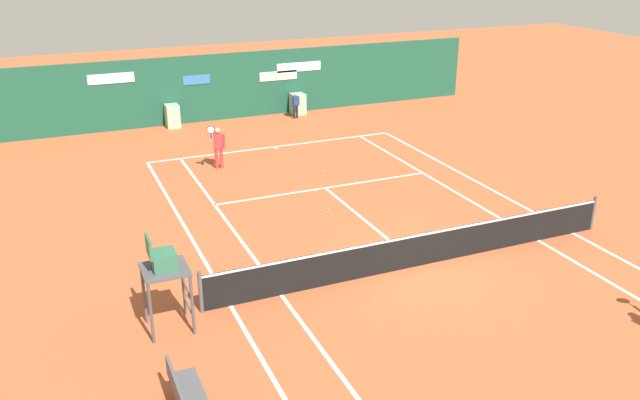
{
  "coord_description": "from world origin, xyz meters",
  "views": [
    {
      "loc": [
        -8.77,
        -13.56,
        8.32
      ],
      "look_at": [
        -1.4,
        3.6,
        0.8
      ],
      "focal_mm": 37.12,
      "sensor_mm": 36.0,
      "label": 1
    }
  ],
  "objects_px": {
    "player_on_baseline": "(218,144)",
    "ball_kid_centre_post": "(296,103)",
    "player_bench": "(185,392)",
    "tennis_ball_by_sideline": "(315,191)",
    "umpire_chair": "(164,267)",
    "tennis_ball_mid_court": "(325,171)",
    "tennis_ball_near_service_line": "(328,209)"
  },
  "relations": [
    {
      "from": "player_on_baseline",
      "to": "ball_kid_centre_post",
      "type": "height_order",
      "value": "player_on_baseline"
    },
    {
      "from": "player_bench",
      "to": "tennis_ball_by_sideline",
      "type": "xyz_separation_m",
      "value": [
        6.65,
        9.62,
        -0.48
      ]
    },
    {
      "from": "player_bench",
      "to": "player_on_baseline",
      "type": "bearing_deg",
      "value": 162.39
    },
    {
      "from": "umpire_chair",
      "to": "player_on_baseline",
      "type": "bearing_deg",
      "value": 159.02
    },
    {
      "from": "player_bench",
      "to": "tennis_ball_mid_court",
      "type": "xyz_separation_m",
      "value": [
        7.81,
        11.43,
        -0.48
      ]
    },
    {
      "from": "tennis_ball_mid_court",
      "to": "tennis_ball_near_service_line",
      "type": "height_order",
      "value": "same"
    },
    {
      "from": "player_bench",
      "to": "ball_kid_centre_post",
      "type": "xyz_separation_m",
      "value": [
        9.64,
        19.17,
        0.21
      ]
    },
    {
      "from": "player_bench",
      "to": "umpire_chair",
      "type": "bearing_deg",
      "value": 174.65
    },
    {
      "from": "ball_kid_centre_post",
      "to": "player_on_baseline",
      "type": "bearing_deg",
      "value": 41.54
    },
    {
      "from": "tennis_ball_mid_court",
      "to": "umpire_chair",
      "type": "bearing_deg",
      "value": -131.88
    },
    {
      "from": "umpire_chair",
      "to": "tennis_ball_near_service_line",
      "type": "bearing_deg",
      "value": 128.9
    },
    {
      "from": "ball_kid_centre_post",
      "to": "tennis_ball_mid_court",
      "type": "height_order",
      "value": "ball_kid_centre_post"
    },
    {
      "from": "umpire_chair",
      "to": "tennis_ball_by_sideline",
      "type": "distance_m",
      "value": 9.28
    },
    {
      "from": "ball_kid_centre_post",
      "to": "tennis_ball_mid_court",
      "type": "distance_m",
      "value": 7.99
    },
    {
      "from": "player_on_baseline",
      "to": "ball_kid_centre_post",
      "type": "distance_m",
      "value": 7.93
    },
    {
      "from": "umpire_chair",
      "to": "player_bench",
      "type": "distance_m",
      "value": 3.23
    },
    {
      "from": "player_on_baseline",
      "to": "tennis_ball_near_service_line",
      "type": "bearing_deg",
      "value": 126.87
    },
    {
      "from": "player_bench",
      "to": "player_on_baseline",
      "type": "relative_size",
      "value": 0.81
    },
    {
      "from": "player_on_baseline",
      "to": "tennis_ball_near_service_line",
      "type": "xyz_separation_m",
      "value": [
        2.17,
        -5.38,
        -0.92
      ]
    },
    {
      "from": "tennis_ball_by_sideline",
      "to": "tennis_ball_mid_court",
      "type": "relative_size",
      "value": 1.0
    },
    {
      "from": "player_on_baseline",
      "to": "player_bench",
      "type": "bearing_deg",
      "value": 87.33
    },
    {
      "from": "player_bench",
      "to": "tennis_ball_by_sideline",
      "type": "distance_m",
      "value": 11.71
    },
    {
      "from": "umpire_chair",
      "to": "player_on_baseline",
      "type": "xyz_separation_m",
      "value": [
        3.96,
        10.32,
        -0.59
      ]
    },
    {
      "from": "player_on_baseline",
      "to": "ball_kid_centre_post",
      "type": "xyz_separation_m",
      "value": [
        5.4,
        5.81,
        -0.23
      ]
    },
    {
      "from": "player_on_baseline",
      "to": "tennis_ball_mid_court",
      "type": "height_order",
      "value": "player_on_baseline"
    },
    {
      "from": "player_on_baseline",
      "to": "tennis_ball_by_sideline",
      "type": "xyz_separation_m",
      "value": [
        2.41,
        -3.74,
        -0.92
      ]
    },
    {
      "from": "umpire_chair",
      "to": "tennis_ball_near_service_line",
      "type": "height_order",
      "value": "umpire_chair"
    },
    {
      "from": "player_bench",
      "to": "tennis_ball_mid_court",
      "type": "distance_m",
      "value": 13.85
    },
    {
      "from": "player_bench",
      "to": "tennis_ball_by_sideline",
      "type": "bearing_deg",
      "value": 145.34
    },
    {
      "from": "umpire_chair",
      "to": "player_on_baseline",
      "type": "relative_size",
      "value": 1.27
    },
    {
      "from": "umpire_chair",
      "to": "tennis_ball_mid_court",
      "type": "bearing_deg",
      "value": 138.12
    },
    {
      "from": "player_on_baseline",
      "to": "tennis_ball_by_sideline",
      "type": "height_order",
      "value": "player_on_baseline"
    }
  ]
}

